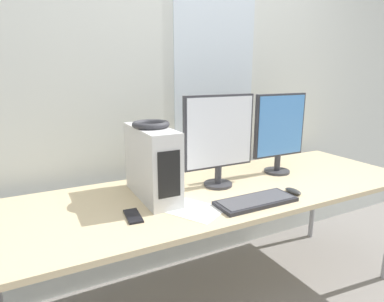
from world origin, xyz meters
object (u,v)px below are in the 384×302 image
cell_phone (133,216)px  monitor_right_near (280,130)px  pc_tower (152,163)px  monitor_main (219,137)px  headphones (151,124)px  mouse (293,191)px  keyboard (256,201)px

cell_phone → monitor_right_near: bearing=16.5°
monitor_right_near → cell_phone: size_ratio=3.29×
pc_tower → cell_phone: 0.33m
monitor_main → cell_phone: size_ratio=3.36×
headphones → mouse: headphones is taller
monitor_right_near → pc_tower: bearing=-178.6°
headphones → keyboard: 0.68m
monitor_main → cell_phone: bearing=-162.4°
keyboard → mouse: size_ratio=4.01×
monitor_right_near → mouse: 0.48m
pc_tower → monitor_right_near: size_ratio=0.88×
headphones → monitor_right_near: bearing=1.3°
headphones → cell_phone: headphones is taller
monitor_right_near → mouse: (-0.19, -0.34, -0.28)m
monitor_main → pc_tower: bearing=177.5°
pc_tower → mouse: pc_tower is taller
pc_tower → monitor_right_near: monitor_right_near is taller
monitor_main → monitor_right_near: bearing=4.6°
monitor_right_near → mouse: bearing=-118.7°
pc_tower → cell_phone: (-0.18, -0.20, -0.19)m
keyboard → mouse: 0.27m
cell_phone → monitor_main: bearing=22.3°
pc_tower → headphones: bearing=90.0°
pc_tower → keyboard: 0.58m
pc_tower → monitor_main: (0.41, -0.02, 0.11)m
pc_tower → monitor_main: monitor_main is taller
monitor_right_near → mouse: size_ratio=4.89×
pc_tower → monitor_main: size_ratio=0.86×
pc_tower → keyboard: size_ratio=1.07×
headphones → cell_phone: size_ratio=1.22×
pc_tower → mouse: bearing=-24.1°
headphones → keyboard: bearing=-37.3°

